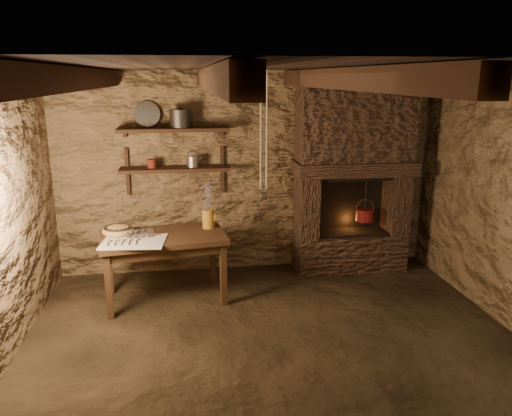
{
  "coord_description": "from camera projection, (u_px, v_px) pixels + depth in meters",
  "views": [
    {
      "loc": [
        -0.75,
        -3.87,
        2.33
      ],
      "look_at": [
        -0.05,
        0.9,
        1.05
      ],
      "focal_mm": 35.0,
      "sensor_mm": 36.0,
      "label": 1
    }
  ],
  "objects": [
    {
      "name": "floor",
      "position": [
        276.0,
        348.0,
        4.4
      ],
      "size": [
        4.5,
        4.5,
        0.0
      ],
      "primitive_type": "plane",
      "color": "black",
      "rests_on": "ground"
    },
    {
      "name": "back_wall",
      "position": [
        247.0,
        173.0,
        6.01
      ],
      "size": [
        4.5,
        0.04,
        2.4
      ],
      "primitive_type": "cube",
      "color": "brown",
      "rests_on": "floor"
    },
    {
      "name": "front_wall",
      "position": [
        363.0,
        342.0,
        2.18
      ],
      "size": [
        4.5,
        0.04,
        2.4
      ],
      "primitive_type": "cube",
      "color": "brown",
      "rests_on": "floor"
    },
    {
      "name": "ceiling",
      "position": [
        279.0,
        67.0,
        3.79
      ],
      "size": [
        4.5,
        4.0,
        0.04
      ],
      "primitive_type": "cube",
      "color": "black",
      "rests_on": "back_wall"
    },
    {
      "name": "beam_far_left",
      "position": [
        76.0,
        79.0,
        3.6
      ],
      "size": [
        0.14,
        3.95,
        0.16
      ],
      "primitive_type": "cube",
      "color": "black",
      "rests_on": "ceiling"
    },
    {
      "name": "beam_mid_left",
      "position": [
        214.0,
        79.0,
        3.74
      ],
      "size": [
        0.14,
        3.95,
        0.16
      ],
      "primitive_type": "cube",
      "color": "black",
      "rests_on": "ceiling"
    },
    {
      "name": "beam_mid_right",
      "position": [
        342.0,
        79.0,
        3.88
      ],
      "size": [
        0.14,
        3.95,
        0.16
      ],
      "primitive_type": "cube",
      "color": "black",
      "rests_on": "ceiling"
    },
    {
      "name": "beam_far_right",
      "position": [
        462.0,
        79.0,
        4.02
      ],
      "size": [
        0.14,
        3.95,
        0.16
      ],
      "primitive_type": "cube",
      "color": "black",
      "rests_on": "ceiling"
    },
    {
      "name": "shelf_lower",
      "position": [
        175.0,
        169.0,
        5.71
      ],
      "size": [
        1.25,
        0.3,
        0.04
      ],
      "primitive_type": "cube",
      "color": "black",
      "rests_on": "back_wall"
    },
    {
      "name": "shelf_upper",
      "position": [
        174.0,
        129.0,
        5.6
      ],
      "size": [
        1.25,
        0.3,
        0.04
      ],
      "primitive_type": "cube",
      "color": "black",
      "rests_on": "back_wall"
    },
    {
      "name": "hearth",
      "position": [
        353.0,
        172.0,
        5.96
      ],
      "size": [
        1.43,
        0.51,
        2.3
      ],
      "color": "#34231A",
      "rests_on": "floor"
    },
    {
      "name": "work_table",
      "position": [
        165.0,
        265.0,
        5.29
      ],
      "size": [
        1.35,
        0.88,
        0.73
      ],
      "rotation": [
        0.0,
        0.0,
        0.12
      ],
      "color": "#342112",
      "rests_on": "floor"
    },
    {
      "name": "linen_cloth",
      "position": [
        134.0,
        241.0,
        4.98
      ],
      "size": [
        0.67,
        0.56,
        0.01
      ],
      "primitive_type": "cube",
      "rotation": [
        0.0,
        0.0,
        -0.11
      ],
      "color": "beige",
      "rests_on": "work_table"
    },
    {
      "name": "pewter_cutlery_row",
      "position": [
        134.0,
        241.0,
        4.96
      ],
      "size": [
        0.54,
        0.25,
        0.01
      ],
      "primitive_type": null,
      "rotation": [
        0.0,
        0.0,
        -0.11
      ],
      "color": "gray",
      "rests_on": "linen_cloth"
    },
    {
      "name": "drinking_glasses",
      "position": [
        137.0,
        233.0,
        5.09
      ],
      "size": [
        0.2,
        0.06,
        0.08
      ],
      "primitive_type": null,
      "color": "silver",
      "rests_on": "linen_cloth"
    },
    {
      "name": "stoneware_jug",
      "position": [
        208.0,
        210.0,
        5.39
      ],
      "size": [
        0.16,
        0.15,
        0.47
      ],
      "rotation": [
        0.0,
        0.0,
        0.16
      ],
      "color": "#AA7621",
      "rests_on": "work_table"
    },
    {
      "name": "wooden_bowl",
      "position": [
        118.0,
        231.0,
        5.21
      ],
      "size": [
        0.42,
        0.42,
        0.12
      ],
      "primitive_type": "ellipsoid",
      "rotation": [
        0.0,
        0.0,
        0.29
      ],
      "color": "olive",
      "rests_on": "work_table"
    },
    {
      "name": "iron_stockpot",
      "position": [
        181.0,
        119.0,
        5.58
      ],
      "size": [
        0.27,
        0.27,
        0.18
      ],
      "primitive_type": "cylinder",
      "rotation": [
        0.0,
        0.0,
        -0.12
      ],
      "color": "#2A2725",
      "rests_on": "shelf_upper"
    },
    {
      "name": "tin_pan",
      "position": [
        147.0,
        114.0,
        5.61
      ],
      "size": [
        0.3,
        0.15,
        0.29
      ],
      "primitive_type": "cylinder",
      "rotation": [
        1.26,
        0.0,
        0.09
      ],
      "color": "#A7A6A2",
      "rests_on": "shelf_upper"
    },
    {
      "name": "small_kettle",
      "position": [
        193.0,
        161.0,
        5.72
      ],
      "size": [
        0.21,
        0.18,
        0.19
      ],
      "primitive_type": null,
      "rotation": [
        0.0,
        0.0,
        -0.31
      ],
      "color": "#A7A6A2",
      "rests_on": "shelf_lower"
    },
    {
      "name": "rusty_tin",
      "position": [
        152.0,
        164.0,
        5.66
      ],
      "size": [
        0.13,
        0.13,
        0.1
      ],
      "primitive_type": "cylinder",
      "rotation": [
        0.0,
        0.0,
        0.4
      ],
      "color": "#5D1B12",
      "rests_on": "shelf_lower"
    },
    {
      "name": "red_pot",
      "position": [
        365.0,
        214.0,
        6.07
      ],
      "size": [
        0.26,
        0.26,
        0.54
      ],
      "rotation": [
        0.0,
        0.0,
        -0.29
      ],
      "color": "maroon",
      "rests_on": "hearth"
    },
    {
      "name": "hanging_ropes",
      "position": [
        264.0,
        131.0,
        4.96
      ],
      "size": [
        0.08,
        0.08,
        1.2
      ],
      "primitive_type": null,
      "color": "beige",
      "rests_on": "ceiling"
    }
  ]
}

